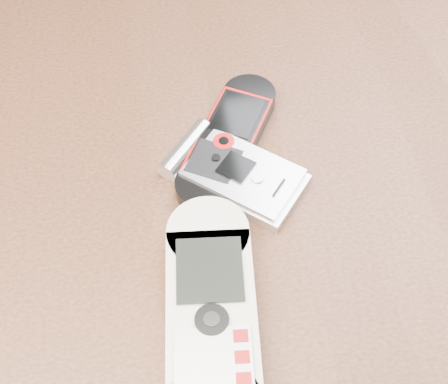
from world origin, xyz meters
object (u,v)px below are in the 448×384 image
at_px(nokia_white, 211,316).
at_px(nokia_black_red, 228,139).
at_px(table, 219,267).
at_px(motorola_razr, 239,174).

height_order(nokia_white, nokia_black_red, nokia_white).
relative_size(table, motorola_razr, 10.88).
xyz_separation_m(nokia_white, nokia_black_red, (0.04, 0.15, -0.00)).
bearing_deg(table, nokia_white, -101.10).
bearing_deg(table, nokia_black_red, 72.57).
distance_m(nokia_black_red, motorola_razr, 0.04).
xyz_separation_m(table, motorola_razr, (0.02, 0.02, 0.11)).
xyz_separation_m(table, nokia_black_red, (0.02, 0.05, 0.11)).
height_order(table, motorola_razr, motorola_razr).
xyz_separation_m(nokia_black_red, motorola_razr, (0.00, -0.04, 0.00)).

